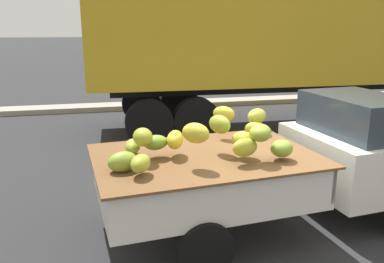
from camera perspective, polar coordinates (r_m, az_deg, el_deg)
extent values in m
plane|color=#28282B|center=(5.58, 11.21, -13.32)|extent=(220.00, 220.00, 0.00)
cube|color=gray|center=(13.38, -3.67, 3.94)|extent=(80.00, 0.80, 0.16)
cube|color=silver|center=(6.24, 23.79, -3.41)|extent=(2.04, 1.89, 0.78)
cube|color=#28333D|center=(5.95, 23.08, 2.33)|extent=(1.18, 1.60, 0.52)
cube|color=silver|center=(5.06, 1.85, -8.82)|extent=(2.75, 1.96, 0.08)
cube|color=silver|center=(5.70, -1.03, -3.22)|extent=(2.59, 0.30, 0.44)
cube|color=silver|center=(4.25, 5.82, -9.85)|extent=(2.59, 0.30, 0.44)
cube|color=silver|center=(5.51, 14.44, -4.38)|extent=(0.21, 1.71, 0.44)
cube|color=silver|center=(4.70, -12.98, -7.66)|extent=(0.21, 1.71, 0.44)
cube|color=#B21914|center=(5.74, -1.12, -3.52)|extent=(2.48, 0.25, 0.07)
cube|color=brown|center=(4.88, 1.90, -3.54)|extent=(2.88, 2.09, 0.03)
ellipsoid|color=#92A530|center=(4.84, -8.57, -2.11)|extent=(0.22, 0.37, 0.16)
ellipsoid|color=olive|center=(4.73, -5.30, -1.59)|extent=(0.36, 0.31, 0.18)
ellipsoid|color=#9BA72E|center=(4.19, -7.45, -4.59)|extent=(0.30, 0.37, 0.19)
ellipsoid|color=olive|center=(4.76, 12.85, -2.39)|extent=(0.39, 0.39, 0.20)
ellipsoid|color=olive|center=(4.37, -9.99, -4.33)|extent=(0.41, 0.36, 0.22)
ellipsoid|color=olive|center=(4.59, 9.86, -0.18)|extent=(0.37, 0.40, 0.20)
ellipsoid|color=gold|center=(4.75, 7.44, -1.18)|extent=(0.36, 0.35, 0.20)
ellipsoid|color=#A8B132|center=(5.81, 9.38, 2.21)|extent=(0.41, 0.38, 0.22)
ellipsoid|color=#949F29|center=(4.58, -7.13, -0.79)|extent=(0.24, 0.32, 0.21)
ellipsoid|color=#A5AA2C|center=(5.70, 9.10, 0.38)|extent=(0.33, 0.24, 0.21)
ellipsoid|color=#A6A92B|center=(4.52, 7.66, -2.29)|extent=(0.36, 0.26, 0.22)
ellipsoid|color=gold|center=(5.52, 4.63, 2.58)|extent=(0.36, 0.36, 0.21)
ellipsoid|color=gold|center=(4.76, -2.46, -1.18)|extent=(0.29, 0.42, 0.22)
ellipsoid|color=olive|center=(4.85, 4.03, 1.06)|extent=(0.31, 0.39, 0.23)
ellipsoid|color=gold|center=(4.32, 0.53, -0.23)|extent=(0.39, 0.40, 0.23)
cylinder|color=black|center=(7.01, 19.19, -5.08)|extent=(0.66, 0.26, 0.64)
cylinder|color=black|center=(5.80, -3.91, -8.42)|extent=(0.66, 0.26, 0.64)
cylinder|color=black|center=(4.39, 1.80, -16.57)|extent=(0.66, 0.26, 0.64)
cube|color=gold|center=(11.18, 18.26, 14.10)|extent=(12.07, 2.84, 2.70)
cube|color=black|center=(11.28, 17.64, 6.48)|extent=(11.05, 0.71, 0.30)
cylinder|color=black|center=(11.31, -1.88, 4.31)|extent=(1.09, 0.33, 1.08)
cylinder|color=black|center=(9.01, 0.66, 1.57)|extent=(1.09, 0.33, 1.08)
cylinder|color=black|center=(11.19, -7.35, 4.08)|extent=(1.09, 0.33, 1.08)
cylinder|color=black|center=(8.85, -6.20, 1.25)|extent=(1.09, 0.33, 1.08)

